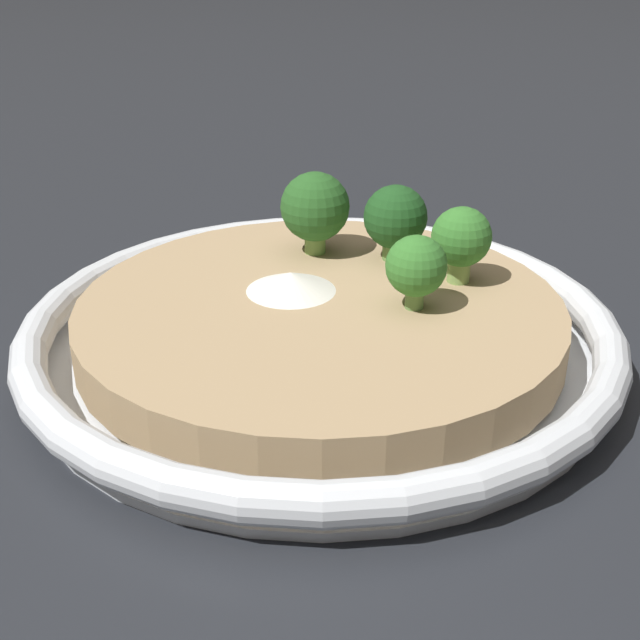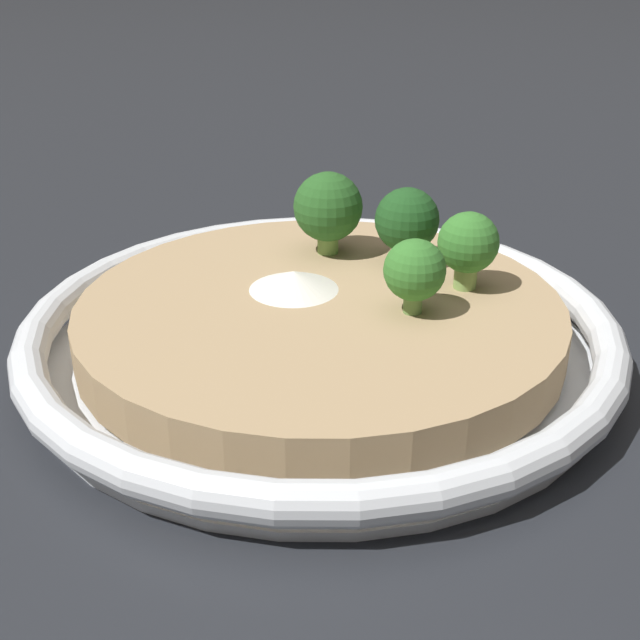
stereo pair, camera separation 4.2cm
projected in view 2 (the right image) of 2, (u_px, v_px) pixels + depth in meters
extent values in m
plane|color=#23262B|center=(320.00, 354.00, 0.43)|extent=(6.00, 6.00, 0.00)
cylinder|color=silver|center=(320.00, 347.00, 0.43)|extent=(0.30, 0.30, 0.01)
torus|color=silver|center=(320.00, 324.00, 0.42)|extent=(0.31, 0.31, 0.02)
cylinder|color=tan|center=(320.00, 320.00, 0.42)|extent=(0.25, 0.25, 0.02)
cone|color=white|center=(294.00, 280.00, 0.43)|extent=(0.05, 0.05, 0.01)
cylinder|color=#84A856|center=(466.00, 271.00, 0.43)|extent=(0.02, 0.02, 0.02)
sphere|color=#387A2D|center=(468.00, 242.00, 0.42)|extent=(0.03, 0.03, 0.03)
cylinder|color=#759E4C|center=(328.00, 236.00, 0.47)|extent=(0.01, 0.01, 0.02)
sphere|color=#285B23|center=(328.00, 207.00, 0.47)|extent=(0.04, 0.04, 0.04)
cylinder|color=#668E47|center=(406.00, 247.00, 0.46)|extent=(0.02, 0.02, 0.02)
sphere|color=#1E4C1E|center=(407.00, 220.00, 0.45)|extent=(0.04, 0.04, 0.04)
cylinder|color=#668E47|center=(413.00, 297.00, 0.40)|extent=(0.01, 0.01, 0.02)
sphere|color=#387A2D|center=(415.00, 270.00, 0.39)|extent=(0.03, 0.03, 0.03)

